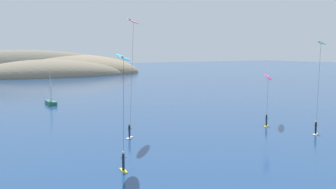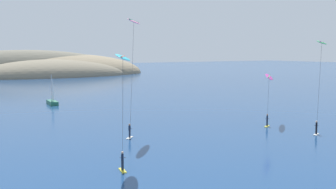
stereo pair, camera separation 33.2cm
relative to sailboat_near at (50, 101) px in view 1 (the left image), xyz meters
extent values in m
ellipsoid|color=#7A705B|center=(27.23, 87.05, -0.64)|extent=(64.04, 29.28, 13.69)
ellipsoid|color=#6B6656|center=(18.72, 95.33, -0.64)|extent=(88.73, 25.10, 21.02)
ellipsoid|color=#84755B|center=(35.11, 97.97, -0.64)|extent=(72.61, 42.99, 17.77)
cube|color=#23664C|center=(-0.03, -0.30, -0.29)|extent=(1.91, 4.92, 0.70)
cone|color=#23664C|center=(0.23, 2.08, -0.29)|extent=(0.90, 2.22, 0.67)
cylinder|color=#B2B2B7|center=(0.00, -0.01, 2.56)|extent=(0.12, 0.12, 5.00)
pyramid|color=white|center=(-0.10, -0.90, 2.38)|extent=(0.28, 1.80, 4.25)
cylinder|color=#A5A5AD|center=(-0.10, -0.90, 0.31)|extent=(0.28, 1.80, 0.08)
cube|color=yellow|center=(-8.60, -47.55, -0.60)|extent=(0.75, 1.55, 0.08)
cylinder|color=#192338|center=(-8.60, -47.55, -0.16)|extent=(0.22, 0.22, 0.80)
cube|color=#192338|center=(-8.60, -47.55, 0.54)|extent=(0.34, 0.39, 0.60)
sphere|color=beige|center=(-8.60, -47.55, 0.96)|extent=(0.22, 0.22, 0.22)
cylinder|color=black|center=(-8.43, -47.25, 0.42)|extent=(0.50, 0.30, 0.04)
ellipsoid|color=#23B2C6|center=(-7.36, -45.36, 8.97)|extent=(3.87, 5.39, 0.77)
cylinder|color=#DB4C38|center=(-7.36, -45.36, 9.02)|extent=(2.66, 4.55, 0.16)
cylinder|color=#333338|center=(-7.90, -46.30, 4.65)|extent=(1.10, 1.92, 8.46)
cube|color=yellow|center=(17.29, -39.05, -0.60)|extent=(1.49, 1.12, 0.08)
cylinder|color=#192338|center=(17.29, -39.05, -0.16)|extent=(0.22, 0.22, 0.80)
cube|color=#192338|center=(17.29, -39.05, 0.54)|extent=(0.39, 0.38, 0.60)
sphere|color=#9E7051|center=(17.29, -39.05, 0.96)|extent=(0.22, 0.22, 0.22)
cylinder|color=black|center=(17.55, -38.82, 0.42)|extent=(0.40, 0.44, 0.04)
ellipsoid|color=#D62D9E|center=(19.73, -36.87, 5.88)|extent=(5.29, 4.91, 0.94)
cylinder|color=#28D160|center=(19.73, -36.87, 5.93)|extent=(4.42, 3.99, 0.16)
cylinder|color=#333338|center=(18.64, -37.85, 3.10)|extent=(2.20, 1.98, 5.37)
cube|color=silver|center=(18.30, -46.24, -0.60)|extent=(1.52, 1.04, 0.08)
cylinder|color=black|center=(18.30, -46.24, -0.16)|extent=(0.22, 0.22, 0.80)
cube|color=black|center=(18.30, -46.24, 0.54)|extent=(0.39, 0.35, 0.60)
sphere|color=beige|center=(18.30, -46.24, 0.96)|extent=(0.22, 0.22, 0.22)
cylinder|color=black|center=(18.60, -46.05, 0.42)|extent=(0.33, 0.48, 0.04)
ellipsoid|color=green|center=(21.07, -44.43, 10.58)|extent=(5.71, 4.33, 0.65)
cylinder|color=#D660B7|center=(21.07, -44.43, 10.63)|extent=(4.87, 3.26, 0.16)
cylinder|color=#333338|center=(19.83, -45.24, 5.45)|extent=(2.51, 1.65, 10.07)
cube|color=silver|center=(-1.86, -35.83, -0.60)|extent=(1.36, 1.32, 0.08)
cylinder|color=#192338|center=(-1.86, -35.83, -0.16)|extent=(0.22, 0.22, 0.80)
cube|color=#192338|center=(-1.86, -35.83, 0.54)|extent=(0.37, 0.39, 0.60)
sphere|color=#9E7051|center=(-1.86, -35.83, 0.96)|extent=(0.22, 0.22, 0.22)
cylinder|color=black|center=(-1.64, -35.56, 0.42)|extent=(0.45, 0.38, 0.04)
ellipsoid|color=pink|center=(0.11, -33.38, 13.09)|extent=(4.59, 5.30, 0.70)
cylinder|color=#14895B|center=(0.11, -33.38, 13.14)|extent=(3.64, 4.45, 0.16)
cylinder|color=#333338|center=(-0.77, -34.47, 6.70)|extent=(1.79, 2.21, 12.57)
camera|label=1|loc=(-24.40, -78.96, 9.58)|focal=45.00mm
camera|label=2|loc=(-24.12, -79.13, 9.58)|focal=45.00mm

